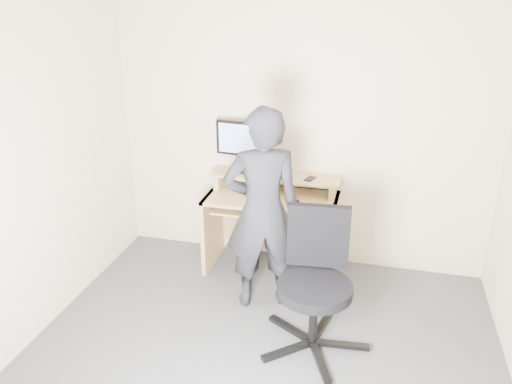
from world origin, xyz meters
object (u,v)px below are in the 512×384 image
at_px(person, 262,211).
at_px(office_chair, 316,276).
at_px(monitor, 242,142).
at_px(desk, 273,213).

bearing_deg(person, office_chair, 119.23).
distance_m(office_chair, person, 0.71).
bearing_deg(monitor, desk, -7.36).
xyz_separation_m(desk, office_chair, (0.54, -1.04, 0.02)).
distance_m(desk, monitor, 0.73).
distance_m(monitor, person, 0.87).
bearing_deg(monitor, person, -56.72).
xyz_separation_m(office_chair, person, (-0.50, 0.41, 0.29)).
xyz_separation_m(desk, monitor, (-0.32, 0.08, 0.65)).
relative_size(desk, monitor, 2.36).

